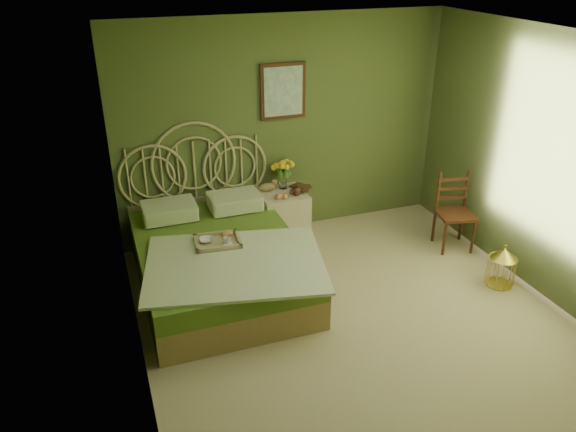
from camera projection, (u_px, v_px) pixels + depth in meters
name	position (u px, v px, depth m)	size (l,w,h in m)	color
floor	(363.00, 328.00, 5.29)	(4.50, 4.50, 0.00)	#C4B28E
ceiling	(384.00, 44.00, 4.15)	(4.50, 4.50, 0.00)	silver
wall_back	(284.00, 128.00, 6.63)	(4.00, 4.00, 0.00)	#4D5F32
wall_left	(129.00, 242.00, 4.12)	(4.50, 4.50, 0.00)	#4D5F32
wall_right	(561.00, 174.00, 5.33)	(4.50, 4.50, 0.00)	#4D5F32
wall_art	(283.00, 91.00, 6.40)	(0.54, 0.04, 0.64)	#361B0E
bed	(218.00, 258.00, 5.84)	(1.89, 2.39, 1.48)	tan
nightstand	(282.00, 210.00, 6.78)	(0.54, 0.54, 1.03)	#F0E0C3
chair	(453.00, 206.00, 6.56)	(0.48, 0.48, 0.91)	#361B0E
birdcage	(502.00, 267.00, 5.89)	(0.28, 0.28, 0.43)	gold
book_lower	(296.00, 189.00, 6.74)	(0.18, 0.24, 0.02)	#381E0F
book_upper	(296.00, 188.00, 6.73)	(0.17, 0.23, 0.02)	#472819
cereal_bowl	(207.00, 240.00, 5.64)	(0.15, 0.15, 0.04)	white
coffee_cup	(227.00, 241.00, 5.59)	(0.08, 0.08, 0.07)	white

